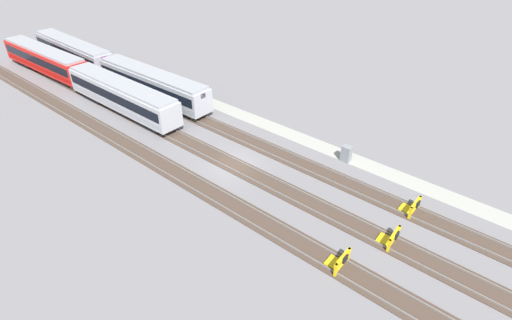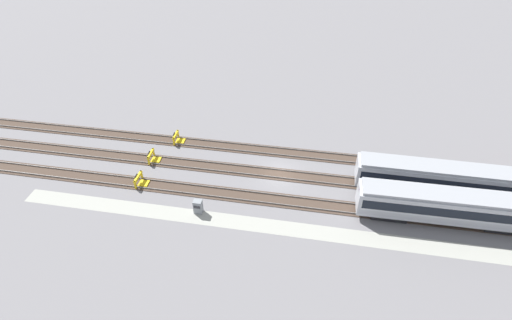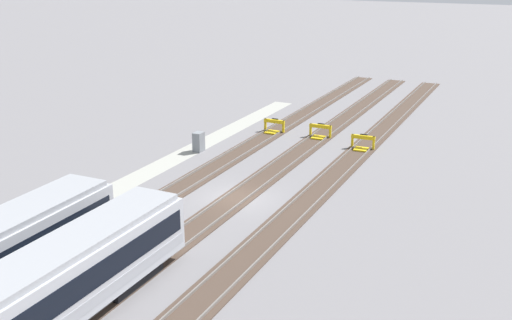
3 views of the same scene
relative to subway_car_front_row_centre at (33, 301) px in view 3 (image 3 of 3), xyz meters
The scene contains 10 objects.
ground_plane 17.72m from the subway_car_front_row_centre, behind, with size 400.00×400.00×0.00m, color slate.
service_walkway 19.56m from the subway_car_front_row_centre, 154.77° to the right, with size 54.00×2.00×0.01m, color #9E9E93.
rail_track_nearest 18.24m from the subway_car_front_row_centre, 166.08° to the right, with size 90.00×2.24×0.21m.
rail_track_near_inner 17.71m from the subway_car_front_row_centre, behind, with size 90.00×2.24×0.21m.
rail_track_middle 18.24m from the subway_car_front_row_centre, 166.04° to the left, with size 90.00×2.24×0.21m.
subway_car_front_row_centre is the anchor object (origin of this frame).
bumper_stop_nearest_track 33.40m from the subway_car_front_row_centre, behind, with size 1.34×2.00×1.22m.
bumper_stop_near_inner_track 33.32m from the subway_car_front_row_centre, behind, with size 1.38×2.01×1.22m.
bumper_stop_middle_track 31.92m from the subway_car_front_row_centre, behind, with size 1.37×2.01×1.22m.
electrical_cabinet 26.44m from the subway_car_front_row_centre, 163.35° to the right, with size 0.90×0.73×1.60m.
Camera 3 is at (32.46, 17.07, 14.93)m, focal length 42.00 mm.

